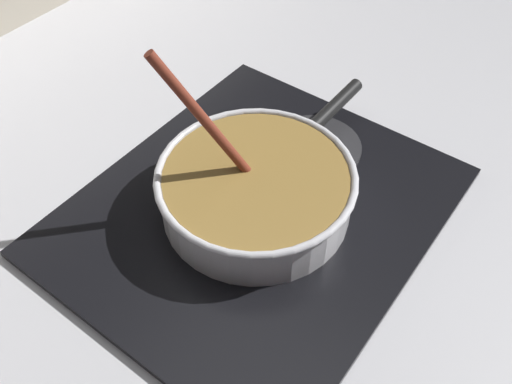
# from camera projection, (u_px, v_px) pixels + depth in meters

# --- Properties ---
(ground) EXTENTS (2.40, 1.60, 0.04)m
(ground) POSITION_uv_depth(u_px,v_px,m) (300.00, 228.00, 0.85)
(ground) COLOR #B7B7BC
(hob_plate) EXTENTS (0.56, 0.48, 0.01)m
(hob_plate) POSITION_uv_depth(u_px,v_px,m) (256.00, 210.00, 0.84)
(hob_plate) COLOR black
(hob_plate) RESTS_ON ground
(burner_ring) EXTENTS (0.20, 0.20, 0.01)m
(burner_ring) POSITION_uv_depth(u_px,v_px,m) (256.00, 206.00, 0.83)
(burner_ring) COLOR #592D0C
(burner_ring) RESTS_ON hob_plate
(spare_burner) EXTENTS (0.15, 0.15, 0.01)m
(spare_burner) POSITION_uv_depth(u_px,v_px,m) (315.00, 146.00, 0.92)
(spare_burner) COLOR #262628
(spare_burner) RESTS_ON hob_plate
(cooking_pan) EXTENTS (0.43, 0.29, 0.27)m
(cooking_pan) POSITION_uv_depth(u_px,v_px,m) (256.00, 189.00, 0.80)
(cooking_pan) COLOR silver
(cooking_pan) RESTS_ON hob_plate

